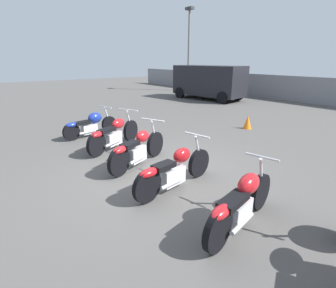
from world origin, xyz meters
name	(u,v)px	position (x,y,z in m)	size (l,w,h in m)	color
ground_plane	(158,173)	(0.00, 0.00, 0.00)	(60.00, 60.00, 0.00)	#514F4C
light_pole_left	(189,42)	(-11.96, 11.40, 3.77)	(0.70, 0.35, 6.23)	slate
motorcycle_slot_0	(90,124)	(-3.88, -0.05, 0.41)	(0.72, 1.99, 0.93)	black
motorcycle_slot_1	(114,134)	(-2.22, 0.00, 0.43)	(1.18, 2.07, 1.03)	black
motorcycle_slot_2	(137,149)	(-0.67, -0.12, 0.43)	(1.03, 2.00, 1.03)	black
motorcycle_slot_3	(174,170)	(0.80, -0.17, 0.41)	(0.68, 2.15, 1.00)	black
motorcycle_slot_4	(241,203)	(2.43, -0.16, 0.44)	(0.68, 2.02, 1.01)	black
parked_van	(209,81)	(-7.56, 9.27, 1.17)	(4.77, 2.48, 2.10)	black
traffic_cone_far	(248,122)	(-1.30, 5.02, 0.25)	(0.31, 0.31, 0.50)	orange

